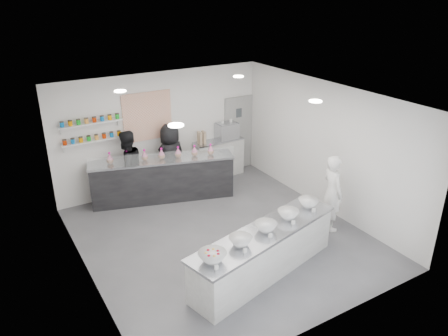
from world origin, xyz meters
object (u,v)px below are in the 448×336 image
(espresso_ledge, at_px, (219,158))
(woman_prep, at_px, (332,193))
(espresso_machine, at_px, (227,131))
(staff_left, at_px, (127,167))
(back_bar, at_px, (163,179))
(prep_counter, at_px, (265,252))
(staff_right, at_px, (171,158))

(espresso_ledge, xyz_separation_m, woman_prep, (0.67, -3.65, 0.33))
(espresso_machine, bearing_deg, woman_prep, -83.58)
(woman_prep, height_order, staff_left, staff_left)
(espresso_ledge, xyz_separation_m, espresso_machine, (0.26, 0.00, 0.74))
(back_bar, height_order, espresso_ledge, back_bar)
(prep_counter, height_order, staff_left, staff_left)
(back_bar, bearing_deg, woman_prep, -33.52)
(back_bar, height_order, staff_right, staff_right)
(prep_counter, height_order, woman_prep, woman_prep)
(espresso_ledge, height_order, staff_left, staff_left)
(back_bar, bearing_deg, staff_right, 58.78)
(woman_prep, distance_m, staff_left, 4.79)
(woman_prep, bearing_deg, staff_left, 55.28)
(woman_prep, bearing_deg, prep_counter, 116.71)
(back_bar, xyz_separation_m, staff_left, (-0.75, 0.35, 0.37))
(prep_counter, xyz_separation_m, espresso_ledge, (1.51, 4.24, 0.07))
(espresso_ledge, bearing_deg, back_bar, -164.40)
(woman_prep, height_order, staff_right, staff_right)
(staff_left, xyz_separation_m, staff_right, (1.14, 0.00, -0.01))
(espresso_ledge, bearing_deg, prep_counter, -109.58)
(espresso_ledge, bearing_deg, staff_right, -173.14)
(back_bar, relative_size, woman_prep, 2.03)
(staff_left, bearing_deg, back_bar, 136.36)
(espresso_ledge, bearing_deg, espresso_machine, 0.00)
(staff_left, bearing_deg, prep_counter, 86.63)
(staff_right, bearing_deg, back_bar, 27.97)
(staff_left, height_order, staff_right, staff_left)
(prep_counter, distance_m, back_bar, 3.73)
(prep_counter, xyz_separation_m, staff_left, (-1.13, 4.06, 0.45))
(back_bar, bearing_deg, espresso_ledge, 32.82)
(espresso_machine, distance_m, staff_left, 2.92)
(espresso_ledge, bearing_deg, woman_prep, -79.63)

